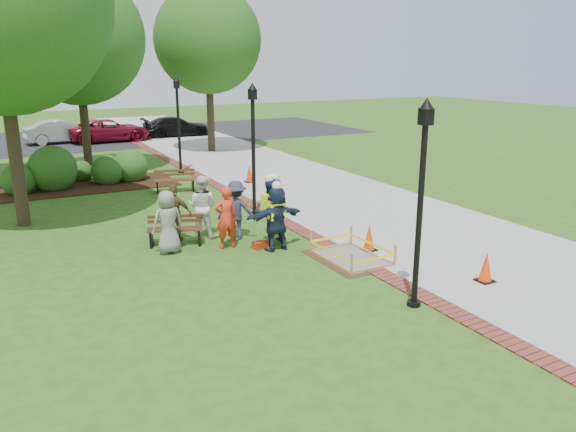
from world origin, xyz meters
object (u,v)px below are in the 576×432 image
wet_concrete_pad (351,250)px  hivis_worker_c (270,210)px  cone_front (486,267)px  bench_near (175,236)px  hivis_worker_b (274,208)px  hivis_worker_a (277,216)px  lamp_near (421,190)px

wet_concrete_pad → hivis_worker_c: 2.57m
wet_concrete_pad → cone_front: size_ratio=3.13×
bench_near → hivis_worker_b: bearing=-21.3°
cone_front → hivis_worker_c: (-3.15, 4.82, 0.62)m
hivis_worker_b → hivis_worker_c: size_ratio=0.99×
wet_concrete_pad → hivis_worker_a: hivis_worker_a is taller
lamp_near → hivis_worker_c: 5.36m
hivis_worker_c → hivis_worker_b: bearing=33.5°
wet_concrete_pad → hivis_worker_a: (-1.36, 1.55, 0.70)m
hivis_worker_a → hivis_worker_c: (0.06, 0.54, 0.04)m
wet_concrete_pad → hivis_worker_c: (-1.30, 2.09, 0.74)m
cone_front → hivis_worker_c: size_ratio=0.38×
wet_concrete_pad → hivis_worker_c: hivis_worker_c is taller
hivis_worker_c → bench_near: bearing=154.5°
hivis_worker_b → hivis_worker_c: hivis_worker_c is taller
hivis_worker_a → cone_front: bearing=-53.1°
cone_front → hivis_worker_b: 5.80m
lamp_near → bench_near: bearing=117.4°
hivis_worker_b → cone_front: bearing=-59.2°
bench_near → lamp_near: 7.32m
bench_near → hivis_worker_a: (2.30, -1.67, 0.68)m
wet_concrete_pad → hivis_worker_a: bearing=131.3°
cone_front → lamp_near: 3.13m
bench_near → lamp_near: lamp_near is taller
cone_front → hivis_worker_b: hivis_worker_b is taller
hivis_worker_a → hivis_worker_b: 0.72m
cone_front → hivis_worker_a: size_ratio=0.39×
cone_front → hivis_worker_a: hivis_worker_a is taller
lamp_near → hivis_worker_a: 4.87m
bench_near → wet_concrete_pad: bearing=-41.3°
bench_near → hivis_worker_c: 2.70m
lamp_near → hivis_worker_b: lamp_near is taller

